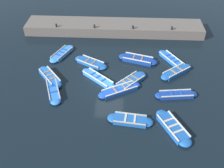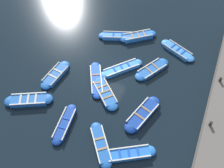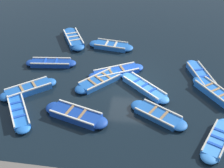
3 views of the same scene
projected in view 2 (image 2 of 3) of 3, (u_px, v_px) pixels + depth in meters
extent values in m
plane|color=black|center=(108.00, 75.00, 21.54)|extent=(120.00, 120.00, 0.00)
cube|color=#1E59AD|center=(29.00, 100.00, 19.81)|extent=(2.85, 2.13, 0.37)
ellipsoid|color=#1E59AD|center=(11.00, 101.00, 19.75)|extent=(1.29, 1.28, 0.37)
ellipsoid|color=#1E59AD|center=(47.00, 99.00, 19.87)|extent=(1.29, 1.28, 0.37)
cube|color=silver|center=(27.00, 104.00, 19.35)|extent=(2.37, 1.27, 0.07)
cube|color=silver|center=(29.00, 93.00, 19.92)|extent=(2.37, 1.27, 0.07)
cube|color=beige|center=(20.00, 99.00, 19.62)|extent=(0.54, 0.86, 0.04)
cube|color=beige|center=(28.00, 99.00, 19.65)|extent=(0.54, 0.86, 0.04)
cube|color=beige|center=(36.00, 98.00, 19.67)|extent=(0.54, 0.86, 0.04)
cube|color=blue|center=(118.00, 36.00, 24.14)|extent=(2.84, 1.74, 0.33)
ellipsoid|color=blue|center=(103.00, 36.00, 24.18)|extent=(1.03, 1.01, 0.33)
ellipsoid|color=blue|center=(132.00, 37.00, 24.10)|extent=(1.03, 1.01, 0.33)
cube|color=#B2AD9E|center=(117.00, 37.00, 23.75)|extent=(2.52, 1.00, 0.07)
cube|color=#B2AD9E|center=(118.00, 32.00, 24.21)|extent=(2.52, 1.00, 0.07)
cube|color=#1947B7|center=(113.00, 35.00, 24.00)|extent=(0.39, 0.75, 0.04)
cube|color=#1947B7|center=(122.00, 35.00, 23.98)|extent=(0.39, 0.75, 0.04)
cube|color=#1E59AD|center=(55.00, 75.00, 21.36)|extent=(1.27, 2.46, 0.31)
ellipsoid|color=#1E59AD|center=(46.00, 85.00, 20.74)|extent=(1.02, 1.05, 0.31)
ellipsoid|color=#1E59AD|center=(64.00, 65.00, 21.98)|extent=(1.02, 1.05, 0.31)
cube|color=#B2AD9E|center=(60.00, 75.00, 21.08)|extent=(0.35, 2.30, 0.07)
cube|color=#B2AD9E|center=(51.00, 71.00, 21.35)|extent=(0.35, 2.30, 0.07)
cube|color=beige|center=(53.00, 76.00, 21.05)|extent=(0.88, 0.24, 0.04)
cube|color=beige|center=(58.00, 71.00, 21.40)|extent=(0.88, 0.24, 0.04)
cube|color=navy|center=(143.00, 114.00, 19.07)|extent=(1.79, 2.94, 0.38)
ellipsoid|color=navy|center=(131.00, 127.00, 18.43)|extent=(1.20, 1.22, 0.38)
ellipsoid|color=navy|center=(153.00, 102.00, 19.71)|extent=(1.20, 1.22, 0.38)
cube|color=silver|center=(148.00, 116.00, 18.71)|extent=(0.85, 2.61, 0.07)
cube|color=silver|center=(138.00, 109.00, 19.08)|extent=(0.85, 2.61, 0.07)
cube|color=olive|center=(140.00, 116.00, 18.72)|extent=(0.91, 0.40, 0.04)
cube|color=olive|center=(146.00, 109.00, 19.08)|extent=(0.91, 0.40, 0.04)
cube|color=#1947B7|center=(96.00, 80.00, 21.06)|extent=(2.17, 2.98, 0.28)
ellipsoid|color=#1947B7|center=(97.00, 95.00, 20.18)|extent=(1.10, 1.11, 0.28)
ellipsoid|color=#1947B7|center=(95.00, 66.00, 21.94)|extent=(1.10, 1.11, 0.28)
cube|color=silver|center=(101.00, 78.00, 20.95)|extent=(1.45, 2.55, 0.07)
cube|color=silver|center=(91.00, 79.00, 20.90)|extent=(1.45, 2.55, 0.07)
cube|color=olive|center=(97.00, 83.00, 20.68)|extent=(0.74, 0.49, 0.04)
cube|color=olive|center=(96.00, 75.00, 21.18)|extent=(0.74, 0.49, 0.04)
cube|color=blue|center=(138.00, 36.00, 24.08)|extent=(2.62, 2.33, 0.39)
ellipsoid|color=blue|center=(124.00, 39.00, 23.86)|extent=(1.14, 1.13, 0.39)
ellipsoid|color=blue|center=(151.00, 34.00, 24.29)|extent=(1.14, 1.13, 0.39)
cube|color=beige|center=(140.00, 37.00, 23.66)|extent=(2.09, 1.69, 0.07)
cube|color=beige|center=(137.00, 32.00, 24.12)|extent=(2.09, 1.69, 0.07)
cube|color=#9E7A51|center=(132.00, 36.00, 23.81)|extent=(0.58, 0.68, 0.04)
cube|color=#9E7A51|center=(138.00, 35.00, 23.91)|extent=(0.58, 0.68, 0.04)
cube|color=#9E7A51|center=(144.00, 33.00, 24.00)|extent=(0.58, 0.68, 0.04)
cube|color=#3884E0|center=(177.00, 50.00, 23.06)|extent=(2.72, 1.88, 0.28)
ellipsoid|color=#3884E0|center=(189.00, 58.00, 22.49)|extent=(1.15, 1.13, 0.28)
ellipsoid|color=#3884E0|center=(166.00, 43.00, 23.62)|extent=(1.15, 1.13, 0.28)
cube|color=#B2AD9E|center=(181.00, 47.00, 23.09)|extent=(2.33, 1.08, 0.07)
cube|color=#B2AD9E|center=(175.00, 51.00, 22.74)|extent=(2.33, 1.08, 0.07)
cube|color=#1947B7|center=(183.00, 52.00, 22.69)|extent=(0.46, 0.80, 0.04)
cube|color=#1947B7|center=(178.00, 49.00, 22.93)|extent=(0.46, 0.80, 0.04)
cube|color=#1947B7|center=(173.00, 46.00, 23.17)|extent=(0.46, 0.80, 0.04)
cube|color=#1E59AD|center=(152.00, 69.00, 21.73)|extent=(2.09, 2.64, 0.29)
ellipsoid|color=#1E59AD|center=(141.00, 76.00, 21.27)|extent=(1.28, 1.29, 0.29)
ellipsoid|color=#1E59AD|center=(163.00, 63.00, 22.18)|extent=(1.28, 1.29, 0.29)
cube|color=beige|center=(156.00, 71.00, 21.36)|extent=(1.26, 2.14, 0.07)
cube|color=beige|center=(148.00, 65.00, 21.80)|extent=(1.26, 2.14, 0.07)
cube|color=olive|center=(149.00, 70.00, 21.46)|extent=(0.84, 0.56, 0.04)
cube|color=olive|center=(155.00, 66.00, 21.72)|extent=(0.84, 0.56, 0.04)
cube|color=blue|center=(129.00, 154.00, 17.27)|extent=(2.87, 2.19, 0.30)
ellipsoid|color=blue|center=(107.00, 157.00, 17.15)|extent=(1.10, 1.09, 0.30)
ellipsoid|color=blue|center=(150.00, 151.00, 17.39)|extent=(1.10, 1.09, 0.30)
cube|color=silver|center=(130.00, 158.00, 16.89)|extent=(2.43, 1.50, 0.07)
cube|color=silver|center=(128.00, 147.00, 17.35)|extent=(2.43, 1.50, 0.07)
cube|color=#1947B7|center=(120.00, 154.00, 17.08)|extent=(0.51, 0.72, 0.04)
cube|color=#1947B7|center=(129.00, 153.00, 17.13)|extent=(0.51, 0.72, 0.04)
cube|color=#1947B7|center=(138.00, 152.00, 17.18)|extent=(0.51, 0.72, 0.04)
cube|color=#1E59AD|center=(105.00, 93.00, 20.28)|extent=(2.60, 2.50, 0.29)
ellipsoid|color=#1E59AD|center=(112.00, 106.00, 19.56)|extent=(1.33, 1.33, 0.29)
ellipsoid|color=#1E59AD|center=(98.00, 81.00, 21.00)|extent=(1.33, 1.33, 0.29)
cube|color=beige|center=(110.00, 89.00, 20.25)|extent=(1.94, 1.78, 0.07)
cube|color=beige|center=(99.00, 93.00, 20.02)|extent=(1.94, 1.78, 0.07)
cube|color=olive|center=(108.00, 97.00, 19.84)|extent=(0.70, 0.75, 0.04)
cube|color=olive|center=(105.00, 91.00, 20.15)|extent=(0.70, 0.75, 0.04)
cube|color=olive|center=(102.00, 86.00, 20.45)|extent=(0.70, 0.75, 0.04)
cube|color=#3884E0|center=(122.00, 69.00, 21.77)|extent=(2.60, 2.81, 0.30)
ellipsoid|color=#3884E0|center=(105.00, 75.00, 21.37)|extent=(1.05, 1.05, 0.30)
ellipsoid|color=#3884E0|center=(138.00, 63.00, 22.17)|extent=(1.05, 1.05, 0.30)
cube|color=silver|center=(124.00, 70.00, 21.43)|extent=(2.03, 2.29, 0.07)
cube|color=silver|center=(120.00, 64.00, 21.82)|extent=(2.03, 2.29, 0.07)
cube|color=#1947B7|center=(115.00, 70.00, 21.47)|extent=(0.62, 0.57, 0.04)
cube|color=#1947B7|center=(122.00, 67.00, 21.64)|extent=(0.62, 0.57, 0.04)
cube|color=#1947B7|center=(129.00, 65.00, 21.81)|extent=(0.62, 0.57, 0.04)
cube|color=navy|center=(65.00, 124.00, 18.62)|extent=(1.12, 2.72, 0.31)
ellipsoid|color=navy|center=(57.00, 140.00, 17.85)|extent=(0.83, 0.86, 0.31)
ellipsoid|color=navy|center=(71.00, 109.00, 19.39)|extent=(0.83, 0.86, 0.31)
cube|color=beige|center=(69.00, 124.00, 18.41)|extent=(0.39, 2.58, 0.07)
cube|color=beige|center=(59.00, 121.00, 18.53)|extent=(0.39, 2.58, 0.07)
cube|color=#1947B7|center=(62.00, 127.00, 18.27)|extent=(0.73, 0.22, 0.04)
cube|color=#1947B7|center=(66.00, 118.00, 18.70)|extent=(0.73, 0.22, 0.04)
cube|color=#1E59AD|center=(101.00, 145.00, 17.62)|extent=(2.35, 2.63, 0.37)
ellipsoid|color=#1E59AD|center=(106.00, 164.00, 16.84)|extent=(1.12, 1.12, 0.37)
ellipsoid|color=#1E59AD|center=(96.00, 128.00, 18.41)|extent=(1.12, 1.12, 0.37)
cube|color=silver|center=(106.00, 142.00, 17.51)|extent=(1.72, 2.11, 0.07)
cube|color=silver|center=(95.00, 145.00, 17.38)|extent=(1.72, 2.11, 0.07)
cube|color=#9E7A51|center=(102.00, 149.00, 17.24)|extent=(0.67, 0.58, 0.04)
cube|color=#9E7A51|center=(99.00, 138.00, 17.68)|extent=(0.67, 0.58, 0.04)
cylinder|color=black|center=(220.00, 80.00, 19.72)|extent=(0.20, 0.20, 0.35)
cylinder|color=black|center=(211.00, 124.00, 17.44)|extent=(0.20, 0.20, 0.35)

